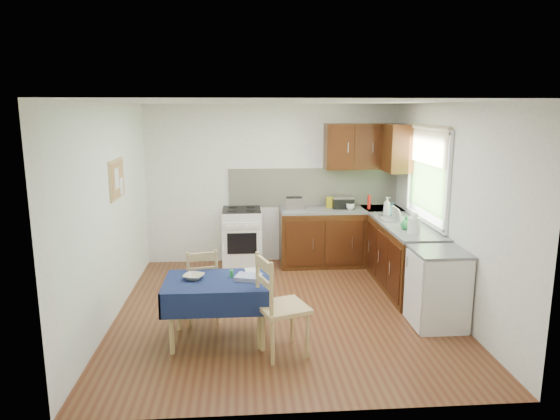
{
  "coord_description": "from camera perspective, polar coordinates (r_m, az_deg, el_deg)",
  "views": [
    {
      "loc": [
        -0.47,
        -5.72,
        2.43
      ],
      "look_at": [
        -0.03,
        0.19,
        1.22
      ],
      "focal_mm": 32.0,
      "sensor_mm": 36.0,
      "label": 1
    }
  ],
  "objects": [
    {
      "name": "chair_far",
      "position": [
        5.84,
        -8.98,
        -8.26
      ],
      "size": [
        0.47,
        0.47,
        0.88
      ],
      "rotation": [
        0.0,
        0.0,
        3.38
      ],
      "color": "tan",
      "rests_on": "ground"
    },
    {
      "name": "soap_bottle_b",
      "position": [
        7.48,
        12.64,
        0.14
      ],
      "size": [
        0.09,
        0.09,
        0.17
      ],
      "primitive_type": "imported",
      "rotation": [
        0.0,
        0.0,
        1.66
      ],
      "color": "blue",
      "rests_on": "worktop_right"
    },
    {
      "name": "corkboard",
      "position": [
        6.26,
        -18.15,
        3.35
      ],
      "size": [
        0.04,
        0.62,
        0.47
      ],
      "color": "tan",
      "rests_on": "wall_left"
    },
    {
      "name": "yellow_packet",
      "position": [
        7.86,
        5.77,
        0.88
      ],
      "size": [
        0.14,
        0.11,
        0.17
      ],
      "primitive_type": "cube",
      "rotation": [
        0.0,
        0.0,
        -0.27
      ],
      "color": "gold",
      "rests_on": "worktop_back"
    },
    {
      "name": "kettle",
      "position": [
        6.4,
        15.09,
        -1.57
      ],
      "size": [
        0.16,
        0.16,
        0.27
      ],
      "color": "white",
      "rests_on": "worktop_right"
    },
    {
      "name": "base_cabinets",
      "position": [
        7.48,
        10.05,
        -4.14
      ],
      "size": [
        1.9,
        2.3,
        0.86
      ],
      "color": "#321308",
      "rests_on": "ground"
    },
    {
      "name": "soap_bottle_c",
      "position": [
        6.6,
        14.2,
        -1.42
      ],
      "size": [
        0.14,
        0.14,
        0.18
      ],
      "primitive_type": "imported",
      "rotation": [
        0.0,
        0.0,
        3.2
      ],
      "color": "green",
      "rests_on": "worktop_right"
    },
    {
      "name": "toaster",
      "position": [
        7.61,
        1.62,
        0.7
      ],
      "size": [
        0.28,
        0.17,
        0.22
      ],
      "rotation": [
        0.0,
        0.0,
        -0.26
      ],
      "color": "silver",
      "rests_on": "worktop_back"
    },
    {
      "name": "wall_right",
      "position": [
        6.34,
        18.74,
        0.21
      ],
      "size": [
        0.02,
        4.2,
        2.5
      ],
      "primitive_type": "cube",
      "color": "white",
      "rests_on": "ground"
    },
    {
      "name": "window",
      "position": [
        6.91,
        16.5,
        4.6
      ],
      "size": [
        0.04,
        1.48,
        1.26
      ],
      "color": "#365C26",
      "rests_on": "wall_right"
    },
    {
      "name": "plate_bowl",
      "position": [
        5.35,
        -9.82,
        -7.51
      ],
      "size": [
        0.27,
        0.27,
        0.05
      ],
      "primitive_type": "imported",
      "rotation": [
        0.0,
        0.0,
        -0.35
      ],
      "color": "beige",
      "rests_on": "dining_table"
    },
    {
      "name": "worktop_corner",
      "position": [
        7.98,
        11.6,
        0.1
      ],
      "size": [
        0.6,
        0.6,
        0.04
      ],
      "primitive_type": "cube",
      "color": "slate",
      "rests_on": "base_cabinets"
    },
    {
      "name": "upper_cabinets",
      "position": [
        7.8,
        10.64,
        7.09
      ],
      "size": [
        1.2,
        0.85,
        0.7
      ],
      "color": "#321308",
      "rests_on": "wall_back"
    },
    {
      "name": "ceiling",
      "position": [
        5.74,
        0.42,
        12.26
      ],
      "size": [
        4.0,
        4.2,
        0.02
      ],
      "primitive_type": "cube",
      "color": "white",
      "rests_on": "wall_back"
    },
    {
      "name": "sauce_bottle",
      "position": [
        7.82,
        10.15,
        0.9
      ],
      "size": [
        0.05,
        0.05,
        0.22
      ],
      "primitive_type": "cylinder",
      "color": "red",
      "rests_on": "worktop_back"
    },
    {
      "name": "dish_rack",
      "position": [
        7.14,
        13.13,
        -0.94
      ],
      "size": [
        0.4,
        0.3,
        0.19
      ],
      "rotation": [
        0.0,
        0.0,
        -0.07
      ],
      "color": "gray",
      "rests_on": "worktop_right"
    },
    {
      "name": "wall_left",
      "position": [
        6.04,
        -18.88,
        -0.34
      ],
      "size": [
        0.02,
        4.2,
        2.5
      ],
      "primitive_type": "cube",
      "color": "white",
      "rests_on": "ground"
    },
    {
      "name": "soap_bottle_a",
      "position": [
        7.37,
        12.12,
        0.39
      ],
      "size": [
        0.15,
        0.15,
        0.27
      ],
      "primitive_type": "imported",
      "rotation": [
        0.0,
        0.0,
        0.78
      ],
      "color": "white",
      "rests_on": "worktop_right"
    },
    {
      "name": "worktop_back",
      "position": [
        7.82,
        7.01,
        0.04
      ],
      "size": [
        1.9,
        0.6,
        0.04
      ],
      "primitive_type": "cube",
      "color": "slate",
      "rests_on": "base_cabinets"
    },
    {
      "name": "floor",
      "position": [
        6.23,
        0.39,
        -11.4
      ],
      "size": [
        4.2,
        4.2,
        0.0
      ],
      "primitive_type": "plane",
      "color": "#522816",
      "rests_on": "ground"
    },
    {
      "name": "chair_near",
      "position": [
        5.0,
        -0.23,
        -10.57
      ],
      "size": [
        0.58,
        0.58,
        1.03
      ],
      "rotation": [
        0.0,
        0.0,
        1.9
      ],
      "color": "tan",
      "rests_on": "ground"
    },
    {
      "name": "worktop_right",
      "position": [
        6.9,
        14.17,
        -1.78
      ],
      "size": [
        0.6,
        1.7,
        0.04
      ],
      "primitive_type": "cube",
      "color": "slate",
      "rests_on": "base_cabinets"
    },
    {
      "name": "wall_front",
      "position": [
        3.83,
        2.96,
        -6.36
      ],
      "size": [
        4.0,
        0.02,
        2.5
      ],
      "primitive_type": "cube",
      "color": "white",
      "rests_on": "ground"
    },
    {
      "name": "sandwich_press",
      "position": [
        7.85,
        7.14,
        0.91
      ],
      "size": [
        0.32,
        0.28,
        0.19
      ],
      "rotation": [
        0.0,
        0.0,
        0.32
      ],
      "color": "black",
      "rests_on": "worktop_back"
    },
    {
      "name": "tea_towel",
      "position": [
        5.27,
        -3.61,
        -7.69
      ],
      "size": [
        0.31,
        0.27,
        0.05
      ],
      "primitive_type": "cube",
      "rotation": [
        0.0,
        0.0,
        -0.3
      ],
      "color": "navy",
      "rests_on": "dining_table"
    },
    {
      "name": "splashback",
      "position": [
        7.98,
        3.85,
        2.65
      ],
      "size": [
        2.7,
        0.02,
        0.6
      ],
      "primitive_type": "cube",
      "color": "beige",
      "rests_on": "wall_back"
    },
    {
      "name": "book",
      "position": [
        5.5,
        -3.95,
        -7.04
      ],
      "size": [
        0.18,
        0.22,
        0.02
      ],
      "primitive_type": "imported",
      "rotation": [
        0.0,
        0.0,
        0.13
      ],
      "color": "white",
      "rests_on": "dining_table"
    },
    {
      "name": "cup",
      "position": [
        7.74,
        8.05,
        0.4
      ],
      "size": [
        0.16,
        0.16,
        0.1
      ],
      "primitive_type": "imported",
      "rotation": [
        0.0,
        0.0,
        0.36
      ],
      "color": "white",
      "rests_on": "worktop_back"
    },
    {
      "name": "wall_back",
      "position": [
        7.92,
        -0.83,
        2.98
      ],
      "size": [
        4.0,
        0.02,
        2.5
      ],
      "primitive_type": "cube",
      "color": "white",
      "rests_on": "ground"
    },
    {
      "name": "fridge",
      "position": [
        5.94,
        17.6,
        -8.54
      ],
      "size": [
        0.58,
        0.6,
        0.89
      ],
      "color": "white",
      "rests_on": "ground"
    },
    {
      "name": "dining_table",
      "position": [
        5.33,
        -7.1,
        -9.01
      ],
      "size": [
        1.11,
        0.76,
        0.67
      ],
      "rotation": [
        0.0,
        0.0,
        0.05
      ],
      "color": "#0F193C",
      "rests_on": "ground"
    },
    {
      "name": "spice_jar",
      "position": [
        5.35,
        -5.56,
        -7.24
      ],
      "size": [
        0.04,
        0.04,
        0.08
      ],
      "primitive_type": "cylinder",
      "color": "green",
      "rests_on": "dining_table"
    },
    {
      "name": "stove",
      "position": [
        7.77,
        -4.37,
        -3.18
      ],
      "size": [
        0.6,
        0.61,
        0.92
      ],
      "color": "white",
      "rests_on": "ground"
    }
  ]
}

